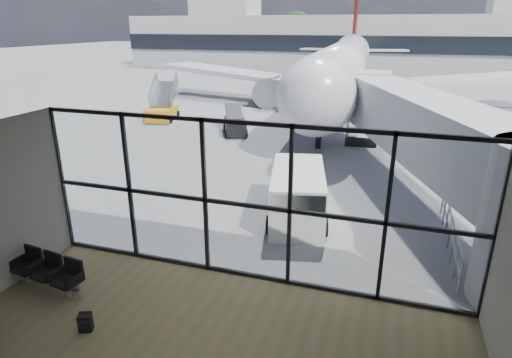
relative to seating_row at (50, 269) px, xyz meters
The scene contains 20 objects.
ground 42.42m from the seating_row, 83.39° to the left, with size 220.00×220.00×0.00m, color slate.
lounge_shell 5.95m from the seating_row, 28.65° to the right, with size 12.02×8.01×4.51m.
glass_curtain_wall 5.59m from the seating_row, 23.57° to the left, with size 12.10×0.12×4.50m.
jet_bridge 13.62m from the seating_row, 43.25° to the left, with size 8.00×16.50×4.33m.
apron_railing 11.90m from the seating_row, 28.24° to the left, with size 0.06×5.46×1.11m.
far_terminal 64.35m from the seating_row, 86.16° to the left, with size 80.00×12.20×11.00m.
tree_0 84.39m from the seating_row, 118.42° to the left, with size 4.95×4.95×7.12m.
tree_1 81.74m from the seating_row, 114.71° to the left, with size 5.61×5.61×8.07m.
tree_2 79.46m from the seating_row, 110.77° to the left, with size 6.27×6.27×9.03m.
tree_3 77.47m from the seating_row, 106.61° to the left, with size 4.95×4.95×7.12m.
tree_4 76.01m from the seating_row, 102.26° to the left, with size 5.61×5.61×8.07m.
tree_5 75.01m from the seating_row, 97.77° to the left, with size 6.27×6.27×9.03m.
seating_row is the anchor object (origin of this frame).
backpack 2.41m from the seating_row, 30.51° to the right, with size 0.36×0.36×0.46m.
airliner 31.99m from the seating_row, 83.29° to the left, with size 35.38×41.00×10.56m.
service_van 8.31m from the seating_row, 49.35° to the left, with size 2.75×4.54×1.84m.
belt_loader 17.90m from the seating_row, 94.25° to the left, with size 2.56×3.74×1.65m.
mobile_stairs 21.74m from the seating_row, 111.59° to the left, with size 2.61×4.02×2.61m.
traffic_cone_a 13.19m from the seating_row, 75.63° to the left, with size 0.46×0.46×0.66m.
traffic_cone_b 19.51m from the seating_row, 62.90° to the left, with size 0.37×0.37×0.53m.
Camera 1 is at (3.47, -9.93, 6.77)m, focal length 30.00 mm.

